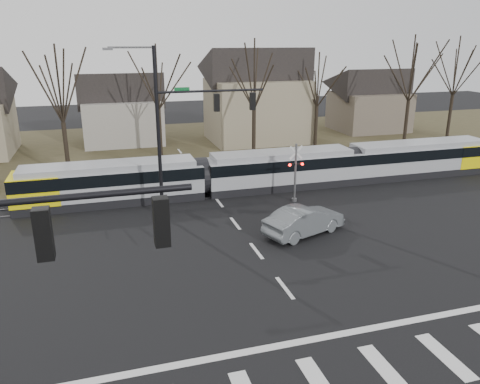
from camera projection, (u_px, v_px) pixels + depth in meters
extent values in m
plane|color=black|center=(303.00, 312.00, 18.92)|extent=(140.00, 140.00, 0.00)
cube|color=#38331E|center=(176.00, 147.00, 48.10)|extent=(140.00, 28.00, 0.01)
cube|color=silver|center=(320.00, 384.00, 14.95)|extent=(0.60, 2.60, 0.01)
cube|color=silver|center=(385.00, 369.00, 15.60)|extent=(0.60, 2.60, 0.01)
cube|color=silver|center=(445.00, 356.00, 16.25)|extent=(0.60, 2.60, 0.01)
cube|color=silver|center=(323.00, 337.00, 17.28)|extent=(28.00, 0.35, 0.01)
cube|color=silver|center=(285.00, 288.00, 20.75)|extent=(0.18, 2.00, 0.01)
cube|color=silver|center=(256.00, 251.00, 24.39)|extent=(0.18, 2.00, 0.01)
cube|color=silver|center=(235.00, 223.00, 28.04)|extent=(0.18, 2.00, 0.01)
cube|color=silver|center=(219.00, 202.00, 31.69)|extent=(0.18, 2.00, 0.01)
cube|color=silver|center=(206.00, 186.00, 35.33)|extent=(0.18, 2.00, 0.01)
cube|color=silver|center=(196.00, 172.00, 38.98)|extent=(0.18, 2.00, 0.01)
cube|color=silver|center=(187.00, 161.00, 42.63)|extent=(0.18, 2.00, 0.01)
cube|color=silver|center=(180.00, 151.00, 46.27)|extent=(0.18, 2.00, 0.01)
cube|color=#59595E|center=(215.00, 197.00, 32.68)|extent=(90.00, 0.12, 0.06)
cube|color=#59595E|center=(211.00, 191.00, 33.96)|extent=(90.00, 0.12, 0.06)
cube|color=gray|center=(111.00, 183.00, 31.20)|extent=(12.26, 2.64, 2.75)
cube|color=black|center=(110.00, 175.00, 31.03)|extent=(12.28, 2.68, 0.80)
cube|color=yellow|center=(36.00, 188.00, 29.93)|extent=(3.02, 2.70, 1.84)
cube|color=gray|center=(282.00, 169.00, 34.52)|extent=(11.32, 2.64, 2.75)
cube|color=black|center=(282.00, 162.00, 34.35)|extent=(11.34, 2.68, 0.80)
cube|color=gray|center=(418.00, 159.00, 37.71)|extent=(12.26, 2.64, 2.75)
cube|color=black|center=(419.00, 152.00, 37.54)|extent=(12.28, 2.68, 0.80)
cube|color=yellow|center=(466.00, 154.00, 38.94)|extent=(3.02, 2.70, 1.84)
imported|color=slate|center=(304.00, 220.00, 26.30)|extent=(4.95, 6.06, 1.63)
cylinder|color=black|center=(20.00, 201.00, 8.74)|extent=(6.50, 0.14, 0.14)
cube|color=black|center=(43.00, 234.00, 9.04)|extent=(0.32, 0.32, 1.05)
sphere|color=#FF0C07|center=(41.00, 218.00, 8.94)|extent=(0.22, 0.22, 0.22)
cube|color=black|center=(161.00, 222.00, 9.66)|extent=(0.32, 0.32, 1.05)
sphere|color=#FF0C07|center=(161.00, 207.00, 9.55)|extent=(0.22, 0.22, 0.22)
cylinder|color=black|center=(158.00, 136.00, 27.66)|extent=(0.22, 0.22, 10.20)
cylinder|color=black|center=(163.00, 214.00, 29.19)|extent=(0.44, 0.44, 0.30)
cylinder|color=black|center=(211.00, 91.00, 27.77)|extent=(6.50, 0.14, 0.14)
cube|color=#0C5926|center=(182.00, 89.00, 27.25)|extent=(0.90, 0.03, 0.22)
cube|color=black|center=(217.00, 103.00, 28.07)|extent=(0.32, 0.32, 1.05)
sphere|color=#FF0C07|center=(217.00, 97.00, 27.97)|extent=(0.22, 0.22, 0.22)
cube|color=black|center=(253.00, 101.00, 28.69)|extent=(0.32, 0.32, 1.05)
sphere|color=#FF0C07|center=(253.00, 96.00, 28.58)|extent=(0.22, 0.22, 0.22)
cube|color=#59595B|center=(108.00, 49.00, 25.46)|extent=(0.55, 0.22, 0.14)
cylinder|color=#59595B|center=(295.00, 173.00, 31.33)|extent=(0.14, 0.14, 4.00)
cylinder|color=#59595B|center=(294.00, 200.00, 31.92)|extent=(0.36, 0.36, 0.20)
cube|color=silver|center=(296.00, 153.00, 30.90)|extent=(0.95, 0.04, 0.95)
cube|color=silver|center=(296.00, 153.00, 30.90)|extent=(0.95, 0.04, 0.95)
cube|color=black|center=(296.00, 164.00, 31.14)|extent=(1.00, 0.10, 0.12)
sphere|color=#FF0C07|center=(290.00, 165.00, 30.95)|extent=(0.18, 0.18, 0.18)
sphere|color=#FF0C07|center=(302.00, 164.00, 31.19)|extent=(0.18, 0.18, 0.18)
cube|color=gray|center=(123.00, 121.00, 49.69)|extent=(8.00, 7.00, 4.50)
cube|color=gray|center=(257.00, 110.00, 50.44)|extent=(10.00, 8.00, 6.50)
cube|color=brown|center=(369.00, 111.00, 56.63)|extent=(8.00, 7.00, 4.50)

